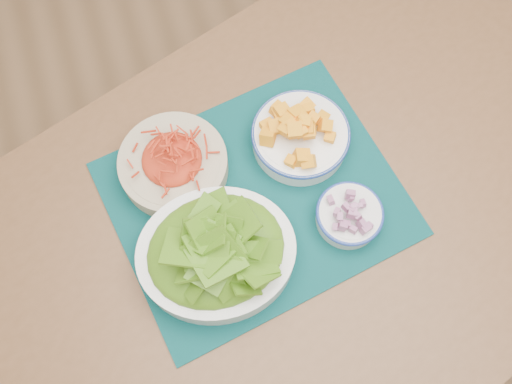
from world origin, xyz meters
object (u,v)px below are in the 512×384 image
(squash_bowl, at_px, (301,134))
(lettuce_bowl, at_px, (216,251))
(carrot_bowl, at_px, (173,162))
(table, at_px, (307,222))
(onion_bowl, at_px, (350,214))
(placemat, at_px, (256,198))

(squash_bowl, height_order, lettuce_bowl, lettuce_bowl)
(carrot_bowl, bearing_deg, lettuce_bowl, -81.81)
(table, distance_m, onion_bowl, 0.14)
(placemat, relative_size, carrot_bowl, 2.47)
(onion_bowl, bearing_deg, lettuce_bowl, 179.68)
(table, relative_size, squash_bowl, 6.70)
(placemat, relative_size, onion_bowl, 3.53)
(table, xyz_separation_m, squash_bowl, (0.02, 0.12, 0.14))
(table, relative_size, carrot_bowl, 7.33)
(squash_bowl, bearing_deg, onion_bowl, -79.75)
(table, bearing_deg, squash_bowl, 61.91)
(placemat, bearing_deg, onion_bowl, -41.40)
(lettuce_bowl, bearing_deg, carrot_bowl, 105.65)
(placemat, height_order, carrot_bowl, carrot_bowl)
(lettuce_bowl, height_order, onion_bowl, lettuce_bowl)
(carrot_bowl, xyz_separation_m, squash_bowl, (0.23, -0.02, 0.00))
(carrot_bowl, distance_m, lettuce_bowl, 0.19)
(carrot_bowl, xyz_separation_m, onion_bowl, (0.26, -0.19, -0.01))
(placemat, distance_m, lettuce_bowl, 0.14)
(carrot_bowl, height_order, squash_bowl, squash_bowl)
(table, xyz_separation_m, carrot_bowl, (-0.21, 0.14, 0.13))
(carrot_bowl, height_order, lettuce_bowl, lettuce_bowl)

